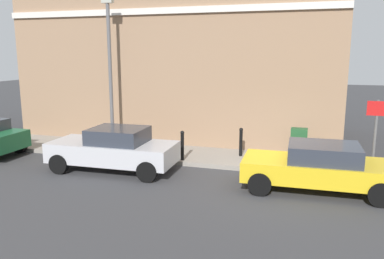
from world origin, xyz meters
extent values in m
plane|color=#38383A|center=(0.00, 0.00, 0.00)|extent=(80.00, 80.00, 0.00)
cube|color=gray|center=(2.04, 6.00, 0.07)|extent=(2.32, 30.00, 0.15)
cube|color=#937256|center=(6.56, 4.91, 4.74)|extent=(6.71, 13.83, 9.48)
cube|color=silver|center=(3.16, 4.91, 5.42)|extent=(0.12, 13.83, 0.24)
cube|color=gold|center=(-0.30, -1.10, 0.60)|extent=(1.82, 4.17, 0.55)
cube|color=#2D333D|center=(-0.30, -1.23, 1.10)|extent=(1.55, 1.94, 0.50)
cylinder|color=black|center=(-1.15, 0.39, 0.32)|extent=(0.24, 0.65, 0.64)
cylinder|color=black|center=(0.46, 0.44, 0.32)|extent=(0.24, 0.65, 0.64)
cylinder|color=black|center=(-1.06, -2.63, 0.32)|extent=(0.24, 0.65, 0.64)
cylinder|color=black|center=(0.54, -2.58, 0.32)|extent=(0.24, 0.65, 0.64)
cube|color=#B7B7BC|center=(-0.26, 5.31, 0.64)|extent=(1.78, 4.18, 0.64)
cube|color=#2D333D|center=(-0.26, 5.10, 1.19)|extent=(1.52, 1.78, 0.51)
cylinder|color=black|center=(-1.09, 6.81, 0.32)|extent=(0.24, 0.65, 0.64)
cylinder|color=black|center=(0.49, 6.85, 0.32)|extent=(0.24, 0.65, 0.64)
cylinder|color=black|center=(-1.01, 3.78, 0.32)|extent=(0.24, 0.65, 0.64)
cylinder|color=black|center=(0.56, 3.81, 0.32)|extent=(0.24, 0.65, 0.64)
cylinder|color=black|center=(0.71, 9.93, 0.32)|extent=(0.22, 0.64, 0.64)
cube|color=#1E4C28|center=(2.16, -0.49, 0.72)|extent=(0.40, 0.55, 1.15)
cube|color=#333333|center=(2.16, -0.49, 0.19)|extent=(0.46, 0.61, 0.08)
cylinder|color=black|center=(2.26, 1.52, 0.62)|extent=(0.12, 0.12, 0.95)
sphere|color=black|center=(2.26, 1.52, 1.12)|extent=(0.14, 0.14, 0.14)
cylinder|color=black|center=(1.13, 3.38, 0.62)|extent=(0.12, 0.12, 0.95)
sphere|color=black|center=(1.13, 3.38, 1.12)|extent=(0.14, 0.14, 0.14)
cylinder|color=#59595B|center=(1.30, -2.73, 1.30)|extent=(0.08, 0.08, 2.30)
cube|color=white|center=(1.28, -2.73, 2.20)|extent=(0.03, 0.56, 0.40)
cube|color=red|center=(1.27, -2.73, 2.20)|extent=(0.01, 0.60, 0.44)
cylinder|color=#59595B|center=(2.34, 6.73, 2.90)|extent=(0.14, 0.14, 5.50)
cube|color=#A5A599|center=(2.34, 6.73, 5.77)|extent=(0.20, 0.44, 0.20)
camera|label=1|loc=(-11.30, -0.80, 3.82)|focal=36.29mm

